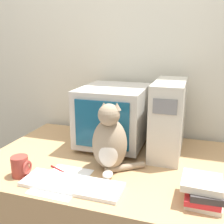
# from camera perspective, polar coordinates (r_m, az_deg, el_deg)

# --- Properties ---
(wall_back) EXTENTS (7.00, 0.05, 2.50)m
(wall_back) POSITION_cam_1_polar(r_m,az_deg,el_deg) (1.89, 4.13, 11.04)
(wall_back) COLOR beige
(wall_back) RESTS_ON ground_plane
(desk) EXTENTS (1.35, 0.93, 0.74)m
(desk) POSITION_cam_1_polar(r_m,az_deg,el_deg) (1.71, -1.08, -21.30)
(desk) COLOR tan
(desk) RESTS_ON ground_plane
(crt_monitor) EXTENTS (0.40, 0.46, 0.37)m
(crt_monitor) POSITION_cam_1_polar(r_m,az_deg,el_deg) (1.66, 0.38, -0.72)
(crt_monitor) COLOR #BCB7AD
(crt_monitor) RESTS_ON desk
(computer_tower) EXTENTS (0.17, 0.44, 0.43)m
(computer_tower) POSITION_cam_1_polar(r_m,az_deg,el_deg) (1.57, 12.16, -1.16)
(computer_tower) COLOR beige
(computer_tower) RESTS_ON desk
(keyboard) EXTENTS (0.48, 0.16, 0.02)m
(keyboard) POSITION_cam_1_polar(r_m,az_deg,el_deg) (1.27, -8.74, -15.27)
(keyboard) COLOR silver
(keyboard) RESTS_ON desk
(cat) EXTENTS (0.29, 0.25, 0.36)m
(cat) POSITION_cam_1_polar(r_m,az_deg,el_deg) (1.34, -0.48, -6.51)
(cat) COLOR gray
(cat) RESTS_ON desk
(book_stack) EXTENTS (0.17, 0.21, 0.10)m
(book_stack) POSITION_cam_1_polar(r_m,az_deg,el_deg) (1.20, 19.22, -15.77)
(book_stack) COLOR beige
(book_stack) RESTS_ON desk
(pen) EXTENTS (0.14, 0.06, 0.01)m
(pen) POSITION_cam_1_polar(r_m,az_deg,el_deg) (1.41, -11.27, -12.31)
(pen) COLOR maroon
(pen) RESTS_ON desk
(paper_sheet) EXTENTS (0.21, 0.30, 0.00)m
(paper_sheet) POSITION_cam_1_polar(r_m,az_deg,el_deg) (1.32, -10.74, -14.53)
(paper_sheet) COLOR white
(paper_sheet) RESTS_ON desk
(mug) EXTENTS (0.09, 0.08, 0.10)m
(mug) POSITION_cam_1_polar(r_m,az_deg,el_deg) (1.40, -19.29, -11.09)
(mug) COLOR #9E382D
(mug) RESTS_ON desk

